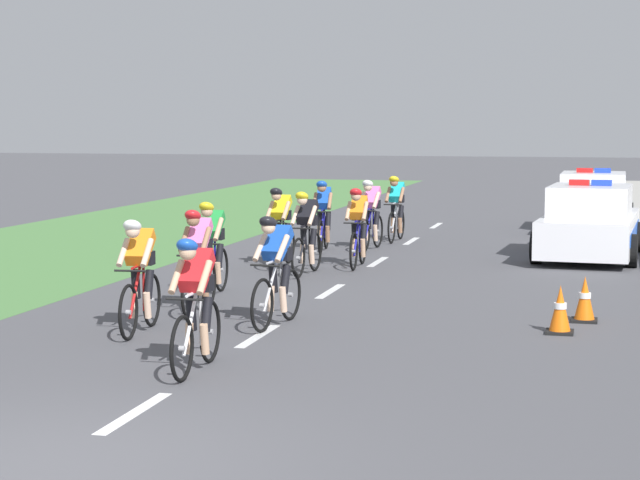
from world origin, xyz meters
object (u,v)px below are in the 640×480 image
object	(u,v)px
cyclist_third	(276,269)
cyclist_seventh	(358,226)
police_car_nearest	(590,224)
traffic_cone_mid	(560,310)
cyclist_second	(139,274)
cyclist_tenth	(396,208)
cyclist_eighth	(281,226)
cyclist_fourth	(199,259)
cyclist_lead	(196,302)
cyclist_sixth	(306,232)
cyclist_fifth	(212,247)
cyclist_ninth	(323,215)
cyclist_eleventh	(371,214)
police_car_second	(593,204)
traffic_cone_near	(585,300)

from	to	relation	value
cyclist_third	cyclist_seventh	world-z (taller)	same
police_car_nearest	traffic_cone_mid	world-z (taller)	police_car_nearest
cyclist_second	cyclist_third	distance (m)	1.84
cyclist_seventh	cyclist_tenth	world-z (taller)	same
cyclist_eighth	cyclist_fourth	bearing A→B (deg)	-86.81
cyclist_lead	cyclist_sixth	xyz separation A→B (m)	(-0.85, 8.03, 0.00)
cyclist_fifth	cyclist_ninth	size ratio (longest dim) A/B	1.00
cyclist_second	cyclist_lead	bearing A→B (deg)	-52.73
cyclist_lead	cyclist_seventh	bearing A→B (deg)	91.00
cyclist_sixth	police_car_nearest	xyz separation A→B (m)	(4.94, 3.90, -0.11)
police_car_nearest	cyclist_tenth	bearing A→B (deg)	154.34
cyclist_seventh	traffic_cone_mid	bearing A→B (deg)	-56.04
cyclist_third	cyclist_eleventh	bearing A→B (deg)	93.57
cyclist_second	cyclist_fourth	bearing A→B (deg)	83.53
cyclist_fifth	cyclist_seventh	xyz separation A→B (m)	(1.50, 4.04, 0.00)
police_car_second	cyclist_eighth	bearing A→B (deg)	-123.20
cyclist_fourth	traffic_cone_near	distance (m)	5.51
cyclist_third	cyclist_fourth	size ratio (longest dim) A/B	1.00
cyclist_eighth	cyclist_ninth	world-z (taller)	same
cyclist_fourth	traffic_cone_mid	distance (m)	5.19
cyclist_fifth	cyclist_eleventh	size ratio (longest dim) A/B	1.00
cyclist_fifth	police_car_nearest	size ratio (longest dim) A/B	0.38
cyclist_sixth	cyclist_ninth	world-z (taller)	same
cyclist_second	cyclist_seventh	distance (m)	7.40
cyclist_third	cyclist_sixth	distance (m)	5.20
police_car_nearest	traffic_cone_near	distance (m)	7.62
cyclist_ninth	cyclist_eleventh	xyz separation A→B (m)	(0.94, 0.51, 0.00)
police_car_second	cyclist_tenth	bearing A→B (deg)	-139.75
cyclist_tenth	traffic_cone_near	world-z (taller)	cyclist_tenth
cyclist_seventh	cyclist_eighth	world-z (taller)	same
traffic_cone_mid	cyclist_fifth	bearing A→B (deg)	161.02
police_car_nearest	traffic_cone_near	xyz separation A→B (m)	(0.04, -7.61, -0.37)
cyclist_eleventh	cyclist_fourth	bearing A→B (deg)	-95.52
cyclist_third	cyclist_tenth	bearing A→B (deg)	91.88
cyclist_fifth	traffic_cone_mid	world-z (taller)	cyclist_fifth
cyclist_seventh	cyclist_eleventh	xyz separation A→B (m)	(-0.34, 2.92, 0.00)
cyclist_seventh	cyclist_eighth	distance (m)	1.48
cyclist_fifth	cyclist_sixth	distance (m)	2.92
cyclist_tenth	traffic_cone_near	xyz separation A→B (m)	(4.42, -9.72, -0.48)
cyclist_sixth	police_car_nearest	world-z (taller)	police_car_nearest
cyclist_fifth	police_car_nearest	distance (m)	8.83
cyclist_seventh	police_car_second	xyz separation A→B (m)	(4.25, 8.48, -0.11)
cyclist_lead	traffic_cone_mid	world-z (taller)	cyclist_lead
cyclist_fifth	cyclist_third	bearing A→B (deg)	-53.02
traffic_cone_mid	cyclist_tenth	bearing A→B (deg)	111.09
cyclist_ninth	cyclist_eighth	bearing A→B (deg)	-93.88
cyclist_ninth	cyclist_fourth	bearing A→B (deg)	-89.17
cyclist_ninth	police_car_nearest	xyz separation A→B (m)	(5.53, 0.25, -0.11)
cyclist_seventh	traffic_cone_mid	xyz separation A→B (m)	(3.99, -5.93, -0.48)
cyclist_tenth	traffic_cone_mid	distance (m)	11.48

